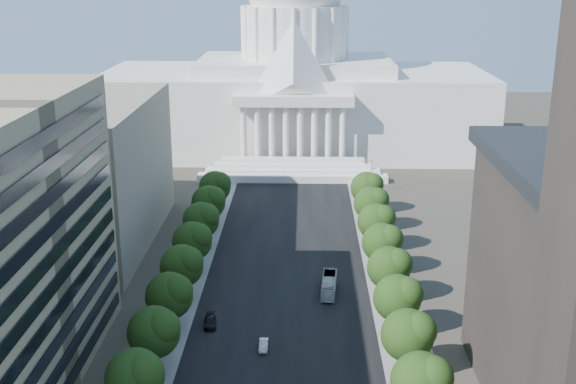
{
  "coord_description": "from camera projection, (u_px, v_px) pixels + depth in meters",
  "views": [
    {
      "loc": [
        3.28,
        -43.66,
        55.46
      ],
      "look_at": [
        0.17,
        87.83,
        14.91
      ],
      "focal_mm": 45.0,
      "sensor_mm": 36.0,
      "label": 1
    }
  ],
  "objects": [
    {
      "name": "tree_l_g",
      "position": [
        194.0,
        240.0,
        136.69
      ],
      "size": [
        7.79,
        7.6,
        9.97
      ],
      "color": "#33261C",
      "rests_on": "ground"
    },
    {
      "name": "office_block_left_far",
      "position": [
        59.0,
        173.0,
        150.33
      ],
      "size": [
        38.0,
        52.0,
        30.0
      ],
      "primitive_type": "cube",
      "color": "gray",
      "rests_on": "ground"
    },
    {
      "name": "tree_l_i",
      "position": [
        210.0,
        201.0,
        159.61
      ],
      "size": [
        7.79,
        7.6,
        9.97
      ],
      "color": "#33261C",
      "rests_on": "ground"
    },
    {
      "name": "capitol",
      "position": [
        295.0,
        87.0,
        228.86
      ],
      "size": [
        120.0,
        56.0,
        73.0
      ],
      "color": "white",
      "rests_on": "ground"
    },
    {
      "name": "streetlight_e",
      "position": [
        379.0,
        202.0,
        161.05
      ],
      "size": [
        2.61,
        0.44,
        9.0
      ],
      "color": "gray",
      "rests_on": "ground"
    },
    {
      "name": "tree_l_f",
      "position": [
        183.0,
        265.0,
        125.22
      ],
      "size": [
        7.79,
        7.6,
        9.97
      ],
      "color": "#33261C",
      "rests_on": "ground"
    },
    {
      "name": "tree_r_i",
      "position": [
        373.0,
        203.0,
        158.8
      ],
      "size": [
        7.79,
        7.6,
        9.97
      ],
      "color": "#33261C",
      "rests_on": "ground"
    },
    {
      "name": "tree_l_j",
      "position": [
        216.0,
        186.0,
        171.08
      ],
      "size": [
        7.79,
        7.6,
        9.97
      ],
      "color": "#33261C",
      "rests_on": "ground"
    },
    {
      "name": "streetlight_d",
      "position": [
        391.0,
        243.0,
        137.16
      ],
      "size": [
        2.61,
        0.44,
        9.0
      ],
      "color": "gray",
      "rests_on": "ground"
    },
    {
      "name": "tree_r_f",
      "position": [
        391.0,
        267.0,
        124.41
      ],
      "size": [
        7.79,
        7.6,
        9.97
      ],
      "color": "#33261C",
      "rests_on": "ground"
    },
    {
      "name": "tree_r_g",
      "position": [
        384.0,
        242.0,
        135.87
      ],
      "size": [
        7.79,
        7.6,
        9.97
      ],
      "color": "#33261C",
      "rests_on": "ground"
    },
    {
      "name": "sidewalk_left",
      "position": [
        193.0,
        259.0,
        144.53
      ],
      "size": [
        8.0,
        260.0,
        0.02
      ],
      "primitive_type": "cube",
      "color": "gray",
      "rests_on": "ground"
    },
    {
      "name": "tree_r_d",
      "position": [
        410.0,
        334.0,
        101.48
      ],
      "size": [
        7.79,
        7.6,
        9.97
      ],
      "color": "#33261C",
      "rests_on": "ground"
    },
    {
      "name": "car_dark_b",
      "position": [
        210.0,
        322.0,
        117.27
      ],
      "size": [
        2.47,
        4.98,
        1.39
      ],
      "primitive_type": "imported",
      "rotation": [
        0.0,
        0.0,
        0.11
      ],
      "color": "black",
      "rests_on": "ground"
    },
    {
      "name": "tree_r_e",
      "position": [
        400.0,
        297.0,
        112.94
      ],
      "size": [
        7.79,
        7.6,
        9.97
      ],
      "color": "#33261C",
      "rests_on": "ground"
    },
    {
      "name": "tree_l_e",
      "position": [
        171.0,
        295.0,
        113.76
      ],
      "size": [
        7.79,
        7.6,
        9.97
      ],
      "color": "#33261C",
      "rests_on": "ground"
    },
    {
      "name": "city_bus",
      "position": [
        329.0,
        285.0,
        129.33
      ],
      "size": [
        3.24,
        10.54,
        2.89
      ],
      "primitive_type": "imported",
      "rotation": [
        0.0,
        0.0,
        -0.08
      ],
      "color": "silver",
      "rests_on": "ground"
    },
    {
      "name": "tree_l_h",
      "position": [
        202.0,
        219.0,
        148.15
      ],
      "size": [
        7.79,
        7.6,
        9.97
      ],
      "color": "#33261C",
      "rests_on": "ground"
    },
    {
      "name": "streetlight_c",
      "position": [
        409.0,
        300.0,
        113.28
      ],
      "size": [
        2.61,
        0.44,
        9.0
      ],
      "color": "gray",
      "rests_on": "ground"
    },
    {
      "name": "tree_r_c",
      "position": [
        423.0,
        380.0,
        90.02
      ],
      "size": [
        7.79,
        7.6,
        9.97
      ],
      "color": "#33261C",
      "rests_on": "ground"
    },
    {
      "name": "car_silver",
      "position": [
        264.0,
        345.0,
        110.03
      ],
      "size": [
        1.39,
        3.9,
        1.28
      ],
      "primitive_type": "imported",
      "rotation": [
        0.0,
        0.0,
        0.01
      ],
      "color": "#A9ACB1",
      "rests_on": "ground"
    },
    {
      "name": "tree_r_j",
      "position": [
        368.0,
        187.0,
        170.27
      ],
      "size": [
        7.79,
        7.6,
        9.97
      ],
      "color": "#33261C",
      "rests_on": "ground"
    },
    {
      "name": "tree_l_c",
      "position": [
        137.0,
        377.0,
        90.83
      ],
      "size": [
        7.79,
        7.6,
        9.97
      ],
      "color": "#33261C",
      "rests_on": "ground"
    },
    {
      "name": "tree_l_d",
      "position": [
        156.0,
        331.0,
        102.29
      ],
      "size": [
        7.79,
        7.6,
        9.97
      ],
      "color": "#33261C",
      "rests_on": "ground"
    },
    {
      "name": "tree_r_h",
      "position": [
        378.0,
        221.0,
        147.34
      ],
      "size": [
        7.79,
        7.6,
        9.97
      ],
      "color": "#33261C",
      "rests_on": "ground"
    },
    {
      "name": "streetlight_f",
      "position": [
        369.0,
        172.0,
        184.93
      ],
      "size": [
        2.61,
        0.44,
        9.0
      ],
      "color": "gray",
      "rests_on": "ground"
    },
    {
      "name": "sidewalk_right",
      "position": [
        383.0,
        261.0,
        143.68
      ],
      "size": [
        8.0,
        260.0,
        0.02
      ],
      "primitive_type": "cube",
      "color": "gray",
      "rests_on": "ground"
    },
    {
      "name": "road_asphalt",
      "position": [
        287.0,
        260.0,
        144.11
      ],
      "size": [
        30.0,
        260.0,
        0.01
      ],
      "primitive_type": "cube",
      "color": "black",
      "rests_on": "ground"
    }
  ]
}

